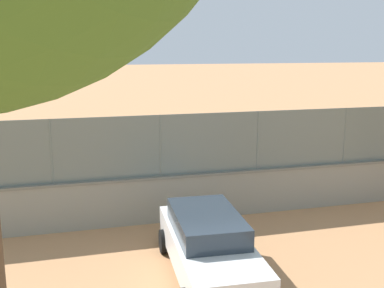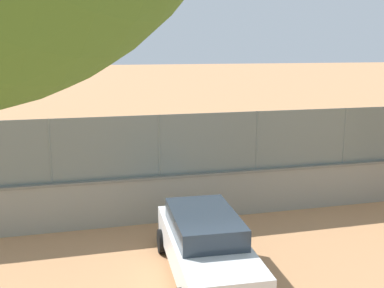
{
  "view_description": "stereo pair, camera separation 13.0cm",
  "coord_description": "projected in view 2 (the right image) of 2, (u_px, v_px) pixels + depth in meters",
  "views": [
    {
      "loc": [
        5.26,
        23.92,
        5.26
      ],
      "look_at": [
        0.08,
        6.29,
        1.39
      ],
      "focal_mm": 42.43,
      "sensor_mm": 36.0,
      "label": 1
    },
    {
      "loc": [
        5.13,
        23.96,
        5.26
      ],
      "look_at": [
        0.08,
        6.29,
        1.39
      ],
      "focal_mm": 42.43,
      "sensor_mm": 36.0,
      "label": 2
    }
  ],
  "objects": [
    {
      "name": "fence_panel_on_wall",
      "position": [
        209.0,
        143.0,
        14.04
      ],
      "size": [
        22.12,
        0.65,
        1.87
      ],
      "color": "slate",
      "rests_on": "perimeter_wall"
    },
    {
      "name": "courtside_bench",
      "position": [
        53.0,
        202.0,
        14.46
      ],
      "size": [
        1.61,
        0.42,
        0.87
      ],
      "color": "#4C6B4C",
      "rests_on": "ground_plane"
    },
    {
      "name": "perimeter_wall",
      "position": [
        209.0,
        194.0,
        14.38
      ],
      "size": [
        22.51,
        1.0,
        1.46
      ],
      "color": "gray",
      "rests_on": "ground_plane"
    },
    {
      "name": "sports_ball",
      "position": [
        276.0,
        155.0,
        16.92
      ],
      "size": [
        0.16,
        0.16,
        0.16
      ],
      "primitive_type": "sphere",
      "color": "yellow"
    },
    {
      "name": "parked_car_white",
      "position": [
        206.0,
        244.0,
        10.55
      ],
      "size": [
        2.16,
        4.59,
        1.51
      ],
      "color": "white",
      "rests_on": "ground_plane"
    },
    {
      "name": "spare_ball_by_wall",
      "position": [
        226.0,
        203.0,
        15.58
      ],
      "size": [
        0.09,
        0.09,
        0.09
      ],
      "primitive_type": "sphere",
      "color": "yellow",
      "rests_on": "ground_plane"
    },
    {
      "name": "player_near_wall_returning",
      "position": [
        271.0,
        155.0,
        18.42
      ],
      "size": [
        1.11,
        0.73,
        1.72
      ],
      "color": "#591919",
      "rests_on": "ground_plane"
    },
    {
      "name": "player_at_service_line",
      "position": [
        115.0,
        128.0,
        25.51
      ],
      "size": [
        1.22,
        0.7,
        1.47
      ],
      "color": "black",
      "rests_on": "ground_plane"
    },
    {
      "name": "ground_plane",
      "position": [
        162.0,
        146.0,
        25.0
      ],
      "size": [
        260.0,
        260.0,
        0.0
      ],
      "primitive_type": "plane",
      "color": "tan"
    }
  ]
}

